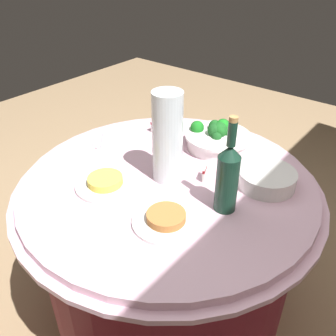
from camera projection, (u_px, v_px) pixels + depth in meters
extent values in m
plane|color=#9E7F5B|center=(168.00, 304.00, 1.77)|extent=(6.00, 6.00, 0.00)
cylinder|color=maroon|center=(168.00, 254.00, 1.58)|extent=(1.01, 1.01, 0.69)
cylinder|color=#E0B2C6|center=(168.00, 188.00, 1.39)|extent=(1.16, 1.16, 0.02)
cylinder|color=#E0B2C6|center=(168.00, 182.00, 1.38)|extent=(1.10, 1.10, 0.03)
cylinder|color=white|center=(218.00, 142.00, 1.56)|extent=(0.26, 0.26, 0.05)
cylinder|color=white|center=(218.00, 136.00, 1.55)|extent=(0.28, 0.28, 0.01)
sphere|color=#19731E|center=(197.00, 128.00, 1.57)|extent=(0.06, 0.06, 0.06)
sphere|color=#19811E|center=(223.00, 126.00, 1.56)|extent=(0.06, 0.06, 0.06)
sphere|color=#19731E|center=(218.00, 131.00, 1.53)|extent=(0.05, 0.05, 0.05)
sphere|color=#195D1E|center=(219.00, 130.00, 1.53)|extent=(0.07, 0.07, 0.07)
sphere|color=#19631E|center=(222.00, 125.00, 1.58)|extent=(0.06, 0.06, 0.06)
sphere|color=#19511E|center=(217.00, 137.00, 1.52)|extent=(0.04, 0.04, 0.04)
sphere|color=#19691E|center=(227.00, 132.00, 1.55)|extent=(0.04, 0.04, 0.04)
sphere|color=#19641E|center=(228.00, 132.00, 1.54)|extent=(0.04, 0.04, 0.04)
sphere|color=#19521E|center=(216.00, 131.00, 1.53)|extent=(0.06, 0.06, 0.06)
sphere|color=#19591E|center=(215.00, 126.00, 1.58)|extent=(0.06, 0.06, 0.06)
cylinder|color=white|center=(266.00, 184.00, 1.34)|extent=(0.21, 0.21, 0.01)
cylinder|color=white|center=(266.00, 182.00, 1.33)|extent=(0.21, 0.21, 0.01)
cylinder|color=white|center=(267.00, 179.00, 1.33)|extent=(0.21, 0.21, 0.01)
cylinder|color=white|center=(267.00, 177.00, 1.32)|extent=(0.21, 0.21, 0.01)
cylinder|color=white|center=(267.00, 175.00, 1.31)|extent=(0.21, 0.21, 0.01)
cylinder|color=white|center=(268.00, 173.00, 1.31)|extent=(0.21, 0.21, 0.01)
cylinder|color=#143325|center=(227.00, 184.00, 1.17)|extent=(0.07, 0.07, 0.20)
cone|color=#143325|center=(230.00, 151.00, 1.11)|extent=(0.07, 0.07, 0.04)
cylinder|color=#143325|center=(232.00, 134.00, 1.08)|extent=(0.03, 0.03, 0.08)
cylinder|color=#B2844C|center=(234.00, 119.00, 1.05)|extent=(0.03, 0.03, 0.02)
cylinder|color=silver|center=(167.00, 137.00, 1.29)|extent=(0.11, 0.11, 0.34)
sphere|color=#E5B26B|center=(164.00, 171.00, 1.35)|extent=(0.06, 0.06, 0.06)
sphere|color=#E5B26B|center=(173.00, 169.00, 1.36)|extent=(0.06, 0.06, 0.06)
sphere|color=#E5B26B|center=(166.00, 165.00, 1.38)|extent=(0.06, 0.06, 0.06)
sphere|color=#72C64C|center=(167.00, 159.00, 1.31)|extent=(0.06, 0.06, 0.06)
sphere|color=#72C64C|center=(173.00, 155.00, 1.34)|extent=(0.06, 0.06, 0.06)
sphere|color=#72C64C|center=(163.00, 154.00, 1.34)|extent=(0.06, 0.06, 0.06)
sphere|color=red|center=(170.00, 146.00, 1.29)|extent=(0.06, 0.06, 0.06)
sphere|color=red|center=(170.00, 141.00, 1.32)|extent=(0.06, 0.06, 0.06)
sphere|color=red|center=(162.00, 143.00, 1.30)|extent=(0.06, 0.06, 0.06)
sphere|color=#E5B26B|center=(173.00, 131.00, 1.27)|extent=(0.06, 0.06, 0.06)
sphere|color=#E5B26B|center=(167.00, 127.00, 1.29)|extent=(0.06, 0.06, 0.06)
sphere|color=#E5B26B|center=(162.00, 132.00, 1.26)|extent=(0.06, 0.06, 0.06)
cylinder|color=silver|center=(95.00, 139.00, 1.63)|extent=(0.12, 0.11, 0.01)
cylinder|color=silver|center=(103.00, 139.00, 1.63)|extent=(0.12, 0.11, 0.01)
sphere|color=silver|center=(97.00, 148.00, 1.56)|extent=(0.01, 0.01, 0.01)
cylinder|color=white|center=(166.00, 221.00, 1.16)|extent=(0.22, 0.22, 0.01)
cylinder|color=#B77038|center=(166.00, 217.00, 1.15)|extent=(0.13, 0.13, 0.03)
cylinder|color=white|center=(106.00, 185.00, 1.33)|extent=(0.22, 0.22, 0.01)
cylinder|color=#F2D14C|center=(105.00, 180.00, 1.32)|extent=(0.13, 0.13, 0.03)
cube|color=white|center=(165.00, 145.00, 1.53)|extent=(0.05, 0.03, 0.05)
cube|color=maroon|center=(165.00, 142.00, 1.53)|extent=(0.05, 0.03, 0.01)
cube|color=white|center=(155.00, 125.00, 1.70)|extent=(0.05, 0.01, 0.05)
cube|color=maroon|center=(155.00, 122.00, 1.69)|extent=(0.05, 0.01, 0.01)
cube|color=white|center=(205.00, 173.00, 1.36)|extent=(0.05, 0.03, 0.05)
cube|color=maroon|center=(205.00, 169.00, 1.35)|extent=(0.05, 0.03, 0.01)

